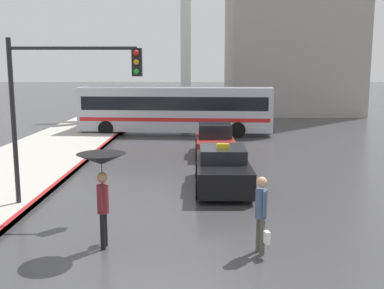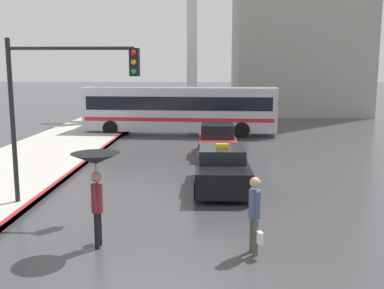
{
  "view_description": "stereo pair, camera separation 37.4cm",
  "coord_description": "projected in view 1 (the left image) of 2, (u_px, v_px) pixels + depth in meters",
  "views": [
    {
      "loc": [
        0.58,
        -7.43,
        4.14
      ],
      "look_at": [
        0.47,
        9.08,
        1.4
      ],
      "focal_mm": 42.0,
      "sensor_mm": 36.0,
      "label": 1
    },
    {
      "loc": [
        0.95,
        -7.42,
        4.14
      ],
      "look_at": [
        0.47,
        9.08,
        1.4
      ],
      "focal_mm": 42.0,
      "sensor_mm": 36.0,
      "label": 2
    }
  ],
  "objects": [
    {
      "name": "sedan_red",
      "position": [
        215.0,
        141.0,
        22.09
      ],
      "size": [
        1.91,
        4.04,
        1.52
      ],
      "rotation": [
        0.0,
        0.0,
        3.14
      ],
      "color": "maroon",
      "rests_on": "ground_plane"
    },
    {
      "name": "pedestrian_with_umbrella",
      "position": [
        102.0,
        170.0,
        10.29
      ],
      "size": [
        1.13,
        1.13,
        2.26
      ],
      "rotation": [
        0.0,
        0.0,
        1.55
      ],
      "color": "black",
      "rests_on": "ground_plane"
    },
    {
      "name": "taxi",
      "position": [
        222.0,
        169.0,
        15.89
      ],
      "size": [
        1.91,
        4.41,
        1.6
      ],
      "rotation": [
        0.0,
        0.0,
        3.14
      ],
      "color": "black",
      "rests_on": "ground_plane"
    },
    {
      "name": "traffic_light",
      "position": [
        67.0,
        90.0,
        13.06
      ],
      "size": [
        3.89,
        0.38,
        5.06
      ],
      "color": "black",
      "rests_on": "ground_plane"
    },
    {
      "name": "city_bus",
      "position": [
        176.0,
        108.0,
        29.17
      ],
      "size": [
        12.52,
        3.39,
        3.05
      ],
      "rotation": [
        0.0,
        0.0,
        1.5
      ],
      "color": "#B2B7C1",
      "rests_on": "ground_plane"
    },
    {
      "name": "pedestrian_man",
      "position": [
        261.0,
        210.0,
        10.12
      ],
      "size": [
        0.34,
        0.54,
        1.79
      ],
      "rotation": [
        0.0,
        0.0,
        -1.33
      ],
      "color": "#4C473D",
      "rests_on": "ground_plane"
    }
  ]
}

